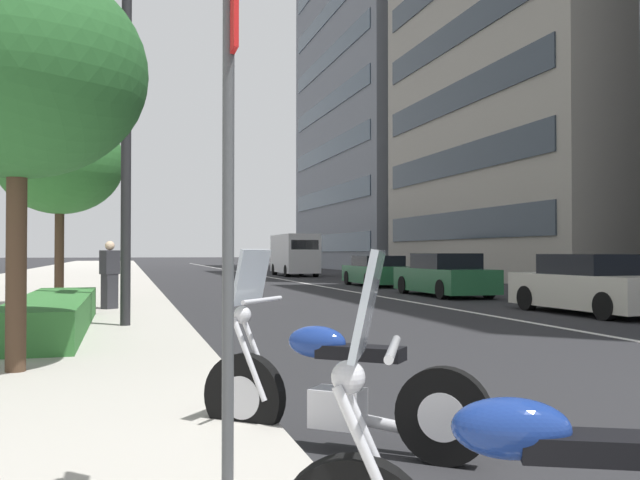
{
  "coord_description": "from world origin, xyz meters",
  "views": [
    {
      "loc": [
        -2.74,
        8.15,
        1.47
      ],
      "look_at": [
        15.32,
        3.08,
        1.8
      ],
      "focal_mm": 38.89,
      "sensor_mm": 36.0,
      "label": 1
    }
  ],
  "objects_px": {
    "pedestrian_on_plaza": "(110,275)",
    "delivery_van_ahead": "(294,254)",
    "car_following_behind": "(591,286)",
    "street_lamp_with_banners": "(142,48)",
    "street_tree_mid_sidewalk": "(60,162)",
    "parking_sign_by_curb": "(229,187)",
    "motorcycle_nearest_camera": "(333,390)",
    "street_tree_by_lamp_post": "(18,71)",
    "car_mid_block_traffic": "(377,272)",
    "car_approaching_light": "(444,276)"
  },
  "relations": [
    {
      "from": "delivery_van_ahead",
      "to": "street_tree_by_lamp_post",
      "type": "height_order",
      "value": "street_tree_by_lamp_post"
    },
    {
      "from": "car_mid_block_traffic",
      "to": "pedestrian_on_plaza",
      "type": "xyz_separation_m",
      "value": [
        -11.44,
        10.89,
        0.31
      ]
    },
    {
      "from": "motorcycle_nearest_camera",
      "to": "street_tree_by_lamp_post",
      "type": "height_order",
      "value": "street_tree_by_lamp_post"
    },
    {
      "from": "car_approaching_light",
      "to": "parking_sign_by_curb",
      "type": "bearing_deg",
      "value": 150.96
    },
    {
      "from": "car_mid_block_traffic",
      "to": "street_tree_mid_sidewalk",
      "type": "relative_size",
      "value": 0.95
    },
    {
      "from": "car_following_behind",
      "to": "street_tree_by_lamp_post",
      "type": "height_order",
      "value": "street_tree_by_lamp_post"
    },
    {
      "from": "car_approaching_light",
      "to": "street_tree_mid_sidewalk",
      "type": "relative_size",
      "value": 0.97
    },
    {
      "from": "motorcycle_nearest_camera",
      "to": "parking_sign_by_curb",
      "type": "bearing_deg",
      "value": 95.76
    },
    {
      "from": "delivery_van_ahead",
      "to": "street_tree_mid_sidewalk",
      "type": "distance_m",
      "value": 27.07
    },
    {
      "from": "street_tree_by_lamp_post",
      "to": "parking_sign_by_curb",
      "type": "bearing_deg",
      "value": -160.99
    },
    {
      "from": "car_approaching_light",
      "to": "street_lamp_with_banners",
      "type": "xyz_separation_m",
      "value": [
        -8.32,
        10.06,
        4.55
      ]
    },
    {
      "from": "car_approaching_light",
      "to": "delivery_van_ahead",
      "type": "relative_size",
      "value": 0.81
    },
    {
      "from": "motorcycle_nearest_camera",
      "to": "car_mid_block_traffic",
      "type": "bearing_deg",
      "value": -71.54
    },
    {
      "from": "car_mid_block_traffic",
      "to": "street_tree_mid_sidewalk",
      "type": "xyz_separation_m",
      "value": [
        -10.66,
        12.07,
        3.02
      ]
    },
    {
      "from": "motorcycle_nearest_camera",
      "to": "pedestrian_on_plaza",
      "type": "bearing_deg",
      "value": -41.65
    },
    {
      "from": "motorcycle_nearest_camera",
      "to": "pedestrian_on_plaza",
      "type": "relative_size",
      "value": 1.15
    },
    {
      "from": "car_approaching_light",
      "to": "street_tree_mid_sidewalk",
      "type": "height_order",
      "value": "street_tree_mid_sidewalk"
    },
    {
      "from": "car_following_behind",
      "to": "car_approaching_light",
      "type": "bearing_deg",
      "value": -0.03
    },
    {
      "from": "parking_sign_by_curb",
      "to": "street_tree_by_lamp_post",
      "type": "height_order",
      "value": "street_tree_by_lamp_post"
    },
    {
      "from": "parking_sign_by_curb",
      "to": "car_mid_block_traffic",
      "type": "bearing_deg",
      "value": -21.93
    },
    {
      "from": "pedestrian_on_plaza",
      "to": "street_lamp_with_banners",
      "type": "bearing_deg",
      "value": -31.25
    },
    {
      "from": "car_following_behind",
      "to": "street_lamp_with_banners",
      "type": "height_order",
      "value": "street_lamp_with_banners"
    },
    {
      "from": "street_lamp_with_banners",
      "to": "street_tree_mid_sidewalk",
      "type": "distance_m",
      "value": 5.28
    },
    {
      "from": "car_mid_block_traffic",
      "to": "car_following_behind",
      "type": "bearing_deg",
      "value": -177.73
    },
    {
      "from": "car_approaching_light",
      "to": "car_mid_block_traffic",
      "type": "bearing_deg",
      "value": -1.72
    },
    {
      "from": "car_mid_block_traffic",
      "to": "street_tree_by_lamp_post",
      "type": "height_order",
      "value": "street_tree_by_lamp_post"
    },
    {
      "from": "pedestrian_on_plaza",
      "to": "car_approaching_light",
      "type": "bearing_deg",
      "value": 71.91
    },
    {
      "from": "street_tree_mid_sidewalk",
      "to": "pedestrian_on_plaza",
      "type": "distance_m",
      "value": 3.06
    },
    {
      "from": "parking_sign_by_curb",
      "to": "street_lamp_with_banners",
      "type": "bearing_deg",
      "value": 1.36
    },
    {
      "from": "car_following_behind",
      "to": "car_mid_block_traffic",
      "type": "distance_m",
      "value": 14.23
    },
    {
      "from": "delivery_van_ahead",
      "to": "street_tree_mid_sidewalk",
      "type": "height_order",
      "value": "street_tree_mid_sidewalk"
    },
    {
      "from": "street_tree_mid_sidewalk",
      "to": "pedestrian_on_plaza",
      "type": "xyz_separation_m",
      "value": [
        -0.79,
        -1.18,
        -2.71
      ]
    },
    {
      "from": "motorcycle_nearest_camera",
      "to": "street_lamp_with_banners",
      "type": "bearing_deg",
      "value": -41.87
    },
    {
      "from": "car_following_behind",
      "to": "parking_sign_by_curb",
      "type": "xyz_separation_m",
      "value": [
        -10.67,
        10.18,
        1.13
      ]
    },
    {
      "from": "pedestrian_on_plaza",
      "to": "street_tree_mid_sidewalk",
      "type": "bearing_deg",
      "value": -164.23
    },
    {
      "from": "motorcycle_nearest_camera",
      "to": "street_tree_by_lamp_post",
      "type": "relative_size",
      "value": 0.4
    },
    {
      "from": "street_tree_by_lamp_post",
      "to": "pedestrian_on_plaza",
      "type": "distance_m",
      "value": 9.01
    },
    {
      "from": "street_tree_by_lamp_post",
      "to": "street_tree_mid_sidewalk",
      "type": "xyz_separation_m",
      "value": [
        9.39,
        0.37,
        0.16
      ]
    },
    {
      "from": "street_lamp_with_banners",
      "to": "pedestrian_on_plaza",
      "type": "bearing_deg",
      "value": 9.23
    },
    {
      "from": "motorcycle_nearest_camera",
      "to": "car_approaching_light",
      "type": "bearing_deg",
      "value": -78.82
    },
    {
      "from": "parking_sign_by_curb",
      "to": "street_lamp_with_banners",
      "type": "relative_size",
      "value": 0.32
    },
    {
      "from": "car_following_behind",
      "to": "pedestrian_on_plaza",
      "type": "relative_size",
      "value": 2.74
    },
    {
      "from": "car_following_behind",
      "to": "car_approaching_light",
      "type": "distance_m",
      "value": 7.2
    },
    {
      "from": "motorcycle_nearest_camera",
      "to": "delivery_van_ahead",
      "type": "xyz_separation_m",
      "value": [
        37.08,
        -8.64,
        0.92
      ]
    },
    {
      "from": "car_approaching_light",
      "to": "pedestrian_on_plaza",
      "type": "distance_m",
      "value": 11.58
    },
    {
      "from": "pedestrian_on_plaza",
      "to": "delivery_van_ahead",
      "type": "bearing_deg",
      "value": 116.84
    },
    {
      "from": "street_lamp_with_banners",
      "to": "street_tree_mid_sidewalk",
      "type": "bearing_deg",
      "value": 21.11
    },
    {
      "from": "car_mid_block_traffic",
      "to": "pedestrian_on_plaza",
      "type": "height_order",
      "value": "pedestrian_on_plaza"
    },
    {
      "from": "motorcycle_nearest_camera",
      "to": "car_approaching_light",
      "type": "height_order",
      "value": "motorcycle_nearest_camera"
    },
    {
      "from": "street_lamp_with_banners",
      "to": "car_following_behind",
      "type": "bearing_deg",
      "value": -83.8
    }
  ]
}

